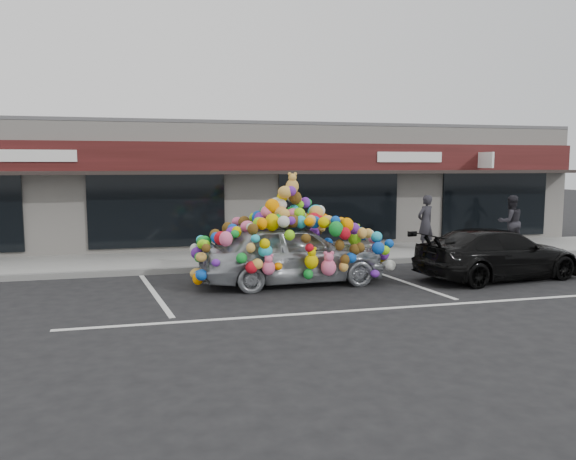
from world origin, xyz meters
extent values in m
plane|color=black|center=(0.00, 0.00, 0.00)|extent=(90.00, 90.00, 0.00)
cube|color=silver|center=(0.00, 8.50, 2.10)|extent=(24.00, 6.00, 4.20)
cube|color=#59595B|center=(0.00, 8.50, 4.25)|extent=(24.00, 6.00, 0.12)
cube|color=black|center=(0.00, 5.42, 3.15)|extent=(24.00, 0.18, 0.90)
cube|color=black|center=(0.00, 4.90, 2.65)|extent=(24.00, 1.20, 0.10)
cube|color=white|center=(8.20, 4.95, 3.05)|extent=(0.08, 0.95, 0.55)
cube|color=white|center=(-6.50, 5.30, 3.15)|extent=(2.40, 0.04, 0.35)
cube|color=white|center=(5.50, 5.30, 3.15)|extent=(2.40, 0.04, 0.35)
cube|color=black|center=(-3.00, 5.47, 1.45)|extent=(4.20, 0.12, 2.30)
cube|color=black|center=(3.00, 5.47, 1.45)|extent=(4.20, 0.12, 2.30)
cube|color=black|center=(9.00, 5.47, 1.45)|extent=(4.20, 0.12, 2.30)
cube|color=gray|center=(0.00, 4.00, 0.07)|extent=(26.00, 3.00, 0.15)
cube|color=slate|center=(0.00, 2.50, 0.07)|extent=(26.00, 0.18, 0.16)
cube|color=silver|center=(-3.20, 0.20, 0.00)|extent=(0.73, 4.37, 0.01)
cube|color=silver|center=(2.80, 0.20, 0.00)|extent=(0.73, 4.37, 0.01)
cube|color=silver|center=(2.00, -2.30, 0.00)|extent=(14.00, 0.12, 0.01)
imported|color=#A2A9AC|center=(0.09, 0.49, 0.75)|extent=(1.92, 4.48, 1.51)
ellipsoid|color=red|center=(0.09, 0.49, 2.08)|extent=(1.39, 1.90, 1.13)
sphere|color=#DFC400|center=(1.64, 0.34, 1.09)|extent=(0.34, 0.34, 0.34)
sphere|color=blue|center=(0.69, -0.48, 0.55)|extent=(0.36, 0.36, 0.36)
sphere|color=green|center=(-0.71, 1.46, 0.60)|extent=(0.30, 0.30, 0.30)
sphere|color=pink|center=(0.09, 0.49, 2.59)|extent=(0.32, 0.32, 0.32)
sphere|color=#FF8B00|center=(-1.24, 0.59, 1.10)|extent=(0.30, 0.30, 0.30)
imported|color=black|center=(5.29, -0.20, 0.64)|extent=(2.36, 4.62, 1.28)
imported|color=black|center=(5.42, 3.90, 1.03)|extent=(0.75, 0.63, 1.77)
imported|color=black|center=(8.22, 3.41, 1.02)|extent=(0.90, 0.73, 1.75)
imported|color=#29262C|center=(8.93, 4.28, 0.91)|extent=(0.93, 0.86, 1.53)
camera|label=1|loc=(-3.27, -12.55, 2.88)|focal=35.00mm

